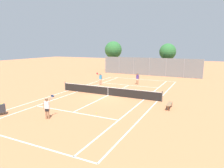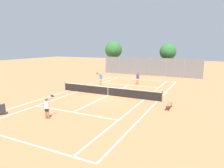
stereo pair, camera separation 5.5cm
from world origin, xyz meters
name	(u,v)px [view 1 (the left image)]	position (x,y,z in m)	size (l,w,h in m)	color
ground_plane	(108,95)	(0.00, 0.00, 0.00)	(120.00, 120.00, 0.00)	#CC7A4C
court_line_markings	(108,95)	(0.00, 0.00, 0.00)	(11.10, 23.90, 0.01)	white
tennis_net	(108,91)	(0.00, 0.00, 0.51)	(12.00, 0.10, 1.07)	#474C47
ball_cart	(1,108)	(-4.78, -9.36, 0.53)	(0.71, 0.77, 0.96)	#2D2D33
player_near_side	(47,107)	(-0.80, -8.47, 0.93)	(0.48, 0.87, 1.77)	#936B4C
player_far_left	(101,78)	(-3.73, 4.99, 0.93)	(0.61, 0.77, 1.77)	tan
player_far_right	(137,78)	(0.89, 7.45, 0.91)	(0.44, 0.51, 1.60)	#936B4C
loose_tennis_ball_0	(59,98)	(-4.06, -3.38, 0.03)	(0.07, 0.07, 0.07)	#D1DB33
loose_tennis_ball_1	(115,79)	(-3.76, 9.75, 0.03)	(0.07, 0.07, 0.07)	#D1DB33
loose_tennis_ball_2	(106,82)	(-3.84, 6.74, 0.03)	(0.07, 0.07, 0.07)	#D1DB33
loose_tennis_ball_3	(96,113)	(1.91, -5.84, 0.03)	(0.07, 0.07, 0.07)	#D1DB33
courtside_bench	(169,104)	(7.00, -1.93, 0.41)	(0.36, 1.50, 0.47)	olive
back_fence	(149,67)	(0.00, 16.70, 1.64)	(18.25, 0.08, 3.28)	gray
tree_behind_left	(113,50)	(-8.72, 19.54, 4.46)	(3.61, 3.61, 6.36)	brown
tree_behind_right	(167,52)	(2.63, 19.45, 4.22)	(3.08, 3.08, 5.85)	brown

